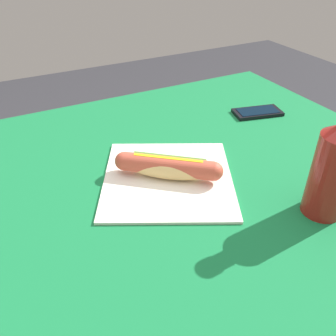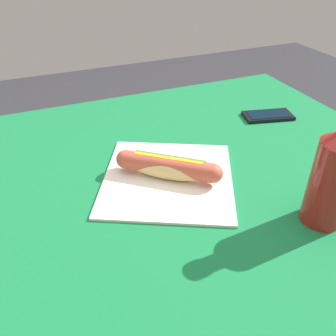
# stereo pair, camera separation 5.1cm
# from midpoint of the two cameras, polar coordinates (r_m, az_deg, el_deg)

# --- Properties ---
(dining_table) EXTENTS (1.17, 0.92, 0.75)m
(dining_table) POSITION_cam_midpoint_polar(r_m,az_deg,el_deg) (0.88, 2.23, -7.63)
(dining_table) COLOR brown
(dining_table) RESTS_ON ground
(paper_wrapper) EXTENTS (0.38, 0.38, 0.01)m
(paper_wrapper) POSITION_cam_midpoint_polar(r_m,az_deg,el_deg) (0.78, 1.88, -1.69)
(paper_wrapper) COLOR silver
(paper_wrapper) RESTS_ON dining_table
(hot_dog) EXTENTS (0.19, 0.16, 0.05)m
(hot_dog) POSITION_cam_midpoint_polar(r_m,az_deg,el_deg) (0.76, 1.94, 0.19)
(hot_dog) COLOR #E5BC75
(hot_dog) RESTS_ON paper_wrapper
(cell_phone) EXTENTS (0.15, 0.10, 0.01)m
(cell_phone) POSITION_cam_midpoint_polar(r_m,az_deg,el_deg) (1.09, 17.16, 8.07)
(cell_phone) COLOR black
(cell_phone) RESTS_ON dining_table
(soda_bottle) EXTENTS (0.08, 0.08, 0.24)m
(soda_bottle) POSITION_cam_midpoint_polar(r_m,az_deg,el_deg) (0.69, 27.13, -1.12)
(soda_bottle) COLOR maroon
(soda_bottle) RESTS_ON dining_table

